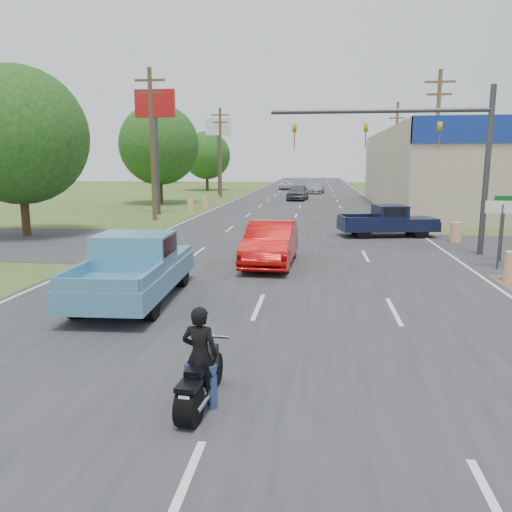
# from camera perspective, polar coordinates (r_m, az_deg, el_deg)

# --- Properties ---
(ground) EXTENTS (200.00, 200.00, 0.00)m
(ground) POSITION_cam_1_polar(r_m,az_deg,el_deg) (6.49, -8.93, -26.09)
(ground) COLOR #415421
(ground) RESTS_ON ground
(main_road) EXTENTS (15.00, 180.00, 0.02)m
(main_road) POSITION_cam_1_polar(r_m,az_deg,el_deg) (45.18, 5.02, 5.63)
(main_road) COLOR #2D2D30
(main_road) RESTS_ON ground
(cross_road) EXTENTS (120.00, 10.00, 0.02)m
(cross_road) POSITION_cam_1_polar(r_m,az_deg,el_deg) (23.36, 3.12, 1.05)
(cross_road) COLOR #2D2D30
(cross_road) RESTS_ON ground
(utility_pole_2) EXTENTS (2.00, 0.28, 10.00)m
(utility_pole_2) POSITION_cam_1_polar(r_m,az_deg,el_deg) (36.89, 19.90, 12.21)
(utility_pole_2) COLOR #4C3823
(utility_pole_2) RESTS_ON ground
(utility_pole_3) EXTENTS (2.00, 0.28, 10.00)m
(utility_pole_3) POSITION_cam_1_polar(r_m,az_deg,el_deg) (54.60, 15.68, 11.70)
(utility_pole_3) COLOR #4C3823
(utility_pole_3) RESTS_ON ground
(utility_pole_5) EXTENTS (2.00, 0.28, 10.00)m
(utility_pole_5) POSITION_cam_1_polar(r_m,az_deg,el_deg) (34.81, -11.81, 12.74)
(utility_pole_5) COLOR #4C3823
(utility_pole_5) RESTS_ON ground
(utility_pole_6) EXTENTS (2.00, 0.28, 10.00)m
(utility_pole_6) POSITION_cam_1_polar(r_m,az_deg,el_deg) (58.06, -4.09, 11.97)
(utility_pole_6) COLOR #4C3823
(utility_pole_6) RESTS_ON ground
(tree_0) EXTENTS (7.14, 7.14, 8.84)m
(tree_0) POSITION_cam_1_polar(r_m,az_deg,el_deg) (29.45, -25.49, 12.29)
(tree_0) COLOR #422D19
(tree_0) RESTS_ON ground
(tree_1) EXTENTS (7.56, 7.56, 9.36)m
(tree_1) POSITION_cam_1_polar(r_m,az_deg,el_deg) (49.36, -11.03, 12.36)
(tree_1) COLOR #422D19
(tree_1) RESTS_ON ground
(tree_2) EXTENTS (6.72, 6.72, 8.32)m
(tree_2) POSITION_cam_1_polar(r_m,az_deg,el_deg) (72.72, -5.65, 11.37)
(tree_2) COLOR #422D19
(tree_2) RESTS_ON ground
(tree_5) EXTENTS (7.98, 7.98, 9.88)m
(tree_5) POSITION_cam_1_polar(r_m,az_deg,el_deg) (103.99, 23.28, 10.83)
(tree_5) COLOR #422D19
(tree_5) RESTS_ON ground
(tree_6) EXTENTS (8.82, 8.82, 10.92)m
(tree_6) POSITION_cam_1_polar(r_m,az_deg,el_deg) (104.87, -10.78, 11.82)
(tree_6) COLOR #422D19
(tree_6) RESTS_ON ground
(barrel_1) EXTENTS (0.56, 0.56, 1.00)m
(barrel_1) POSITION_cam_1_polar(r_m,az_deg,el_deg) (26.62, 21.89, 2.54)
(barrel_1) COLOR orange
(barrel_1) RESTS_ON ground
(barrel_2) EXTENTS (0.56, 0.56, 1.00)m
(barrel_2) POSITION_cam_1_polar(r_m,az_deg,el_deg) (40.40, -7.48, 5.70)
(barrel_2) COLOR orange
(barrel_2) RESTS_ON ground
(barrel_3) EXTENTS (0.56, 0.56, 1.00)m
(barrel_3) POSITION_cam_1_polar(r_m,az_deg,el_deg) (44.20, -5.81, 6.14)
(barrel_3) COLOR orange
(barrel_3) RESTS_ON ground
(pole_sign_left_near) EXTENTS (3.00, 0.35, 9.20)m
(pole_sign_left_near) POSITION_cam_1_polar(r_m,az_deg,el_deg) (39.03, -11.42, 15.22)
(pole_sign_left_near) COLOR #3F3F44
(pole_sign_left_near) RESTS_ON ground
(pole_sign_left_far) EXTENTS (3.00, 0.35, 9.20)m
(pole_sign_left_far) POSITION_cam_1_polar(r_m,az_deg,el_deg) (62.25, -4.32, 13.58)
(pole_sign_left_far) COLOR #3F3F44
(pole_sign_left_far) RESTS_ON ground
(lane_sign) EXTENTS (1.20, 0.08, 2.52)m
(lane_sign) POSITION_cam_1_polar(r_m,az_deg,el_deg) (20.23, 26.26, 3.91)
(lane_sign) COLOR #3F3F44
(lane_sign) RESTS_ON ground
(street_name_sign) EXTENTS (0.80, 0.08, 2.61)m
(street_name_sign) POSITION_cam_1_polar(r_m,az_deg,el_deg) (21.86, 26.41, 3.54)
(street_name_sign) COLOR #3F3F44
(street_name_sign) RESTS_ON ground
(signal_mast) EXTENTS (9.12, 0.40, 7.00)m
(signal_mast) POSITION_cam_1_polar(r_m,az_deg,el_deg) (22.43, 18.45, 12.44)
(signal_mast) COLOR #3F3F44
(signal_mast) RESTS_ON ground
(red_convertible) EXTENTS (1.92, 5.05, 1.65)m
(red_convertible) POSITION_cam_1_polar(r_m,az_deg,el_deg) (19.13, 1.69, 1.41)
(red_convertible) COLOR #B40A08
(red_convertible) RESTS_ON ground
(motorcycle) EXTENTS (0.60, 1.97, 1.00)m
(motorcycle) POSITION_cam_1_polar(r_m,az_deg,el_deg) (8.17, -6.44, -14.25)
(motorcycle) COLOR black
(motorcycle) RESTS_ON ground
(rider) EXTENTS (0.61, 0.43, 1.59)m
(rider) POSITION_cam_1_polar(r_m,az_deg,el_deg) (8.06, -6.40, -11.86)
(rider) COLOR black
(rider) RESTS_ON ground
(blue_pickup) EXTENTS (2.47, 5.86, 1.91)m
(blue_pickup) POSITION_cam_1_polar(r_m,az_deg,el_deg) (14.62, -13.57, -1.16)
(blue_pickup) COLOR black
(blue_pickup) RESTS_ON ground
(navy_pickup) EXTENTS (5.34, 2.86, 1.68)m
(navy_pickup) POSITION_cam_1_polar(r_m,az_deg,el_deg) (27.52, 15.05, 3.91)
(navy_pickup) COLOR black
(navy_pickup) RESTS_ON ground
(distant_car_grey) EXTENTS (2.42, 5.06, 1.67)m
(distant_car_grey) POSITION_cam_1_polar(r_m,az_deg,el_deg) (53.27, 4.80, 7.26)
(distant_car_grey) COLOR #4F4F54
(distant_car_grey) RESTS_ON ground
(distant_car_silver) EXTENTS (2.45, 4.92, 1.37)m
(distant_car_silver) POSITION_cam_1_polar(r_m,az_deg,el_deg) (65.49, 6.88, 7.70)
(distant_car_silver) COLOR #ABACB0
(distant_car_silver) RESTS_ON ground
(distant_car_white) EXTENTS (2.31, 4.58, 1.24)m
(distant_car_white) POSITION_cam_1_polar(r_m,az_deg,el_deg) (74.93, 3.42, 8.06)
(distant_car_white) COLOR silver
(distant_car_white) RESTS_ON ground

